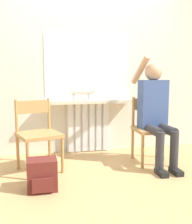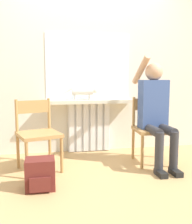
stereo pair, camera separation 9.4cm
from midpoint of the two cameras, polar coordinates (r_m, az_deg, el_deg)
The scene contains 10 objects.
ground_plane at distance 2.91m, azimuth 3.30°, elevation -14.60°, with size 12.00×12.00×0.00m, color tan.
wall_with_window at distance 3.91m, azimuth -1.09°, elevation 11.23°, with size 7.00×0.06×2.70m.
radiator at distance 3.89m, azimuth -0.85°, elevation -3.32°, with size 0.63×0.08×0.73m.
windowsill at distance 3.76m, azimuth -0.66°, elevation 2.30°, with size 1.28×0.25×0.05m.
window_glass at distance 3.87m, azimuth -0.99°, elevation 9.86°, with size 1.23×0.01×0.95m.
chair_left at distance 3.17m, azimuth -11.74°, elevation -4.42°, with size 0.57×0.57×0.84m.
chair_right at distance 3.46m, azimuth 12.88°, elevation -3.45°, with size 0.48×0.48×0.84m.
person at distance 3.33m, azimuth 13.67°, elevation 0.74°, with size 0.36×0.96×1.39m.
cat at distance 3.74m, azimuth -1.73°, elevation 4.51°, with size 0.51×0.10×0.21m.
backpack at distance 2.70m, azimuth -11.04°, elevation -13.14°, with size 0.29×0.26×0.31m.
Camera 2 is at (-0.63, -2.62, 1.09)m, focal length 42.00 mm.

